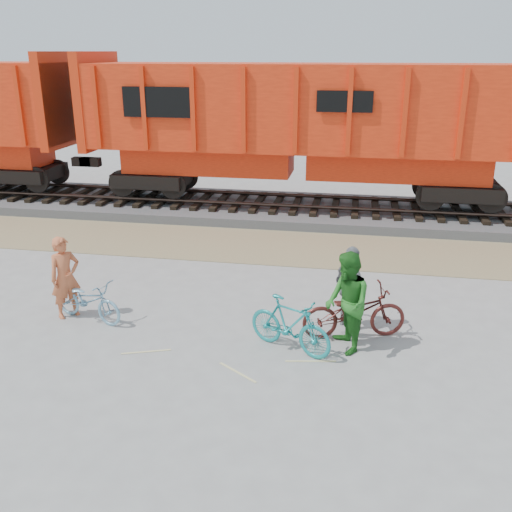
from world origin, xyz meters
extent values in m
plane|color=#9E9E99|center=(0.00, 0.00, 0.00)|extent=(120.00, 120.00, 0.00)
cube|color=tan|center=(0.00, 5.50, 0.01)|extent=(120.00, 3.00, 0.02)
cube|color=slate|center=(0.00, 9.00, 0.15)|extent=(120.00, 4.00, 0.30)
cube|color=black|center=(-6.50, 9.00, 0.36)|extent=(0.22, 2.60, 0.12)
cube|color=black|center=(0.00, 9.00, 0.36)|extent=(0.22, 2.60, 0.12)
cube|color=black|center=(6.50, 9.00, 0.36)|extent=(0.22, 2.60, 0.12)
cylinder|color=#382821|center=(0.00, 8.28, 0.48)|extent=(120.00, 0.12, 0.12)
cylinder|color=#382821|center=(0.00, 9.72, 0.48)|extent=(120.00, 0.12, 0.12)
cube|color=red|center=(-7.42, 9.00, 3.64)|extent=(0.30, 3.06, 3.10)
cube|color=black|center=(0.73, 9.00, 0.94)|extent=(11.20, 2.20, 0.80)
cube|color=#F03611|center=(0.73, 9.00, 1.79)|extent=(11.76, 1.65, 0.90)
cube|color=#F03611|center=(0.73, 9.00, 3.54)|extent=(14.00, 3.00, 2.60)
cube|color=red|center=(-6.12, 9.00, 3.64)|extent=(0.30, 3.06, 3.10)
cube|color=black|center=(-3.47, 7.42, 3.74)|extent=(2.20, 0.04, 0.90)
imported|color=#75AAC6|center=(-2.62, 0.27, 0.44)|extent=(1.75, 1.04, 0.87)
imported|color=teal|center=(1.57, -0.25, 0.52)|extent=(1.76, 1.20, 1.03)
imported|color=#4C1B17|center=(2.71, 0.48, 0.52)|extent=(2.11, 1.23, 1.05)
imported|color=#C76239|center=(-3.12, 0.37, 0.86)|extent=(0.72, 0.74, 1.72)
imported|color=#246E20|center=(2.57, -0.05, 0.94)|extent=(0.99, 1.11, 1.88)
imported|color=gray|center=(2.61, 0.88, 0.85)|extent=(0.88, 1.06, 1.69)
camera|label=1|loc=(2.63, -9.52, 5.20)|focal=40.00mm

